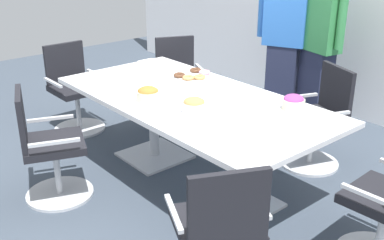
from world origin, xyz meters
The scene contains 15 objects.
ground_plane centered at (0.00, 0.00, -0.01)m, with size 10.00×10.00×0.01m, color #3D4754.
conference_table centered at (0.00, 0.00, 0.63)m, with size 2.40×1.20×0.75m.
office_chair_0 centered at (-0.51, -1.05, 0.41)m, with size 0.70×0.70×0.91m.
office_chair_1 centered at (1.17, -0.79, 0.41)m, with size 0.72×0.72×0.91m.
office_chair_3 centered at (0.51, 1.05, 0.41)m, with size 0.70×0.70×0.91m.
office_chair_4 centered at (-1.17, 0.79, 0.41)m, with size 0.71×0.71×0.91m.
office_chair_5 centered at (-1.66, -0.23, 0.41)m, with size 0.54×0.54×0.91m.
person_standing_0 centered at (-0.38, 1.61, 0.96)m, with size 0.59×0.38×1.83m.
person_standing_1 centered at (-0.02, 1.73, 0.94)m, with size 0.61×0.30×1.80m.
snack_bowl_candy_mix centered at (0.71, 0.41, 0.81)m, with size 0.17×0.17×0.12m.
snack_bowl_pretzels centered at (-0.16, -0.32, 0.81)m, with size 0.19×0.19×0.12m.
snack_bowl_cookies centered at (0.27, -0.21, 0.81)m, with size 0.18×0.18×0.12m.
donut_platter centered at (-0.43, 0.37, 0.77)m, with size 0.36×0.34×0.04m.
plate_stack centered at (-0.51, 0.02, 0.77)m, with size 0.18×0.18×0.05m.
napkin_pile centered at (-0.98, 0.27, 0.78)m, with size 0.17×0.17×0.05m, color white.
Camera 1 is at (2.74, -2.33, 2.03)m, focal length 43.87 mm.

